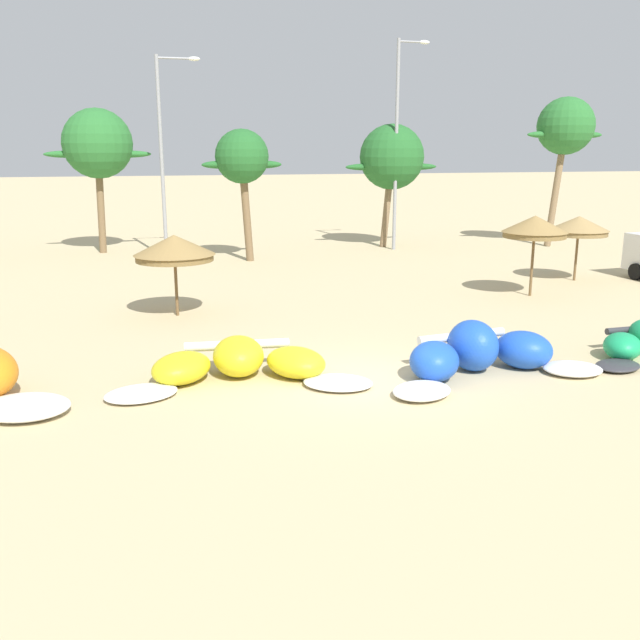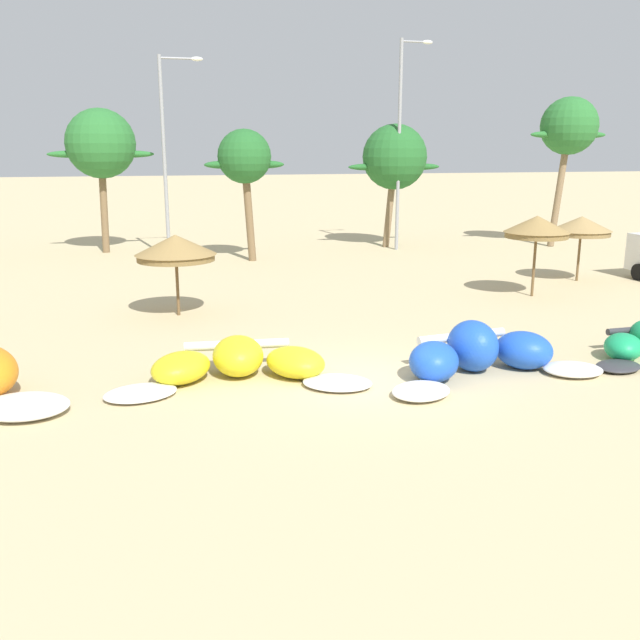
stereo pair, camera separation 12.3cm
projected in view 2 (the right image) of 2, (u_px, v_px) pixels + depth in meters
ground_plane at (363, 380)px, 16.25m from camera, size 260.00×260.00×0.00m
kite_left at (239, 364)px, 16.26m from camera, size 6.23×3.16×0.93m
kite_left_of_center at (480, 355)px, 16.59m from camera, size 5.81×3.00×1.24m
beach_umbrella_middle at (176, 248)px, 22.07m from camera, size 2.58×2.58×2.61m
beach_umbrella_near_palms at (537, 227)px, 24.92m from camera, size 2.33×2.33×2.93m
beach_umbrella_outermost at (581, 226)px, 27.94m from camera, size 2.40×2.40×2.62m
palm_left at (101, 145)px, 34.96m from camera, size 5.20×3.47×7.23m
palm_left_of_gap at (244, 159)px, 32.39m from camera, size 3.76×2.50×6.16m
palm_center_left at (395, 158)px, 37.25m from camera, size 5.18×3.46×6.55m
palm_center_right at (569, 128)px, 37.16m from camera, size 4.54×3.03×7.94m
lamppost_west at (168, 147)px, 33.04m from camera, size 2.09×0.24×9.46m
lamppost_west_center at (401, 137)px, 35.91m from camera, size 1.75×0.24×10.62m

